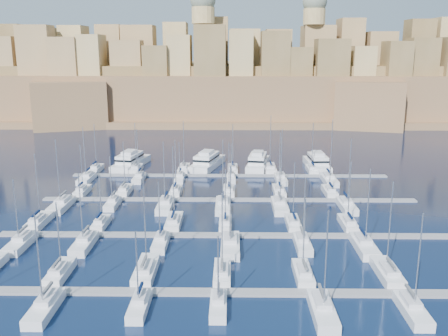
{
  "coord_description": "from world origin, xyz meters",
  "views": [
    {
      "loc": [
        0.52,
        -97.7,
        33.39
      ],
      "look_at": [
        -1.05,
        6.0,
        8.52
      ],
      "focal_mm": 40.0,
      "sensor_mm": 36.0,
      "label": 1
    }
  ],
  "objects_px": {
    "motor_yacht_b": "(207,161)",
    "motor_yacht_c": "(258,162)",
    "motor_yacht_a": "(131,161)",
    "motor_yacht_d": "(317,162)",
    "sailboat_2": "(146,270)",
    "sailboat_4": "(303,274)"
  },
  "relations": [
    {
      "from": "motor_yacht_a",
      "to": "motor_yacht_d",
      "type": "distance_m",
      "value": 53.71
    },
    {
      "from": "sailboat_2",
      "to": "motor_yacht_a",
      "type": "bearing_deg",
      "value": 103.0
    },
    {
      "from": "motor_yacht_d",
      "to": "motor_yacht_b",
      "type": "bearing_deg",
      "value": 178.4
    },
    {
      "from": "motor_yacht_a",
      "to": "motor_yacht_b",
      "type": "xyz_separation_m",
      "value": [
        22.2,
        0.07,
        -0.0
      ]
    },
    {
      "from": "motor_yacht_a",
      "to": "motor_yacht_c",
      "type": "height_order",
      "value": "same"
    },
    {
      "from": "motor_yacht_a",
      "to": "motor_yacht_c",
      "type": "xyz_separation_m",
      "value": [
        36.73,
        -0.55,
        -0.0
      ]
    },
    {
      "from": "sailboat_2",
      "to": "motor_yacht_b",
      "type": "xyz_separation_m",
      "value": [
        5.93,
        70.54,
        0.96
      ]
    },
    {
      "from": "motor_yacht_b",
      "to": "motor_yacht_c",
      "type": "height_order",
      "value": "same"
    },
    {
      "from": "motor_yacht_a",
      "to": "motor_yacht_b",
      "type": "height_order",
      "value": "same"
    },
    {
      "from": "motor_yacht_c",
      "to": "motor_yacht_d",
      "type": "relative_size",
      "value": 1.05
    },
    {
      "from": "sailboat_2",
      "to": "motor_yacht_b",
      "type": "relative_size",
      "value": 0.84
    },
    {
      "from": "sailboat_2",
      "to": "motor_yacht_a",
      "type": "distance_m",
      "value": 72.33
    },
    {
      "from": "sailboat_2",
      "to": "motor_yacht_b",
      "type": "bearing_deg",
      "value": 85.2
    },
    {
      "from": "sailboat_2",
      "to": "sailboat_4",
      "type": "bearing_deg",
      "value": -1.88
    },
    {
      "from": "sailboat_2",
      "to": "motor_yacht_a",
      "type": "xyz_separation_m",
      "value": [
        -16.27,
        70.47,
        0.96
      ]
    },
    {
      "from": "sailboat_2",
      "to": "sailboat_4",
      "type": "relative_size",
      "value": 1.3
    },
    {
      "from": "motor_yacht_b",
      "to": "motor_yacht_d",
      "type": "xyz_separation_m",
      "value": [
        31.51,
        -0.88,
        0.0
      ]
    },
    {
      "from": "sailboat_4",
      "to": "motor_yacht_a",
      "type": "distance_m",
      "value": 81.67
    },
    {
      "from": "sailboat_4",
      "to": "motor_yacht_d",
      "type": "height_order",
      "value": "sailboat_4"
    },
    {
      "from": "motor_yacht_c",
      "to": "motor_yacht_d",
      "type": "xyz_separation_m",
      "value": [
        16.97,
        -0.26,
        0.0
      ]
    },
    {
      "from": "motor_yacht_b",
      "to": "motor_yacht_c",
      "type": "bearing_deg",
      "value": -2.47
    },
    {
      "from": "sailboat_4",
      "to": "motor_yacht_d",
      "type": "relative_size",
      "value": 0.74
    }
  ]
}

